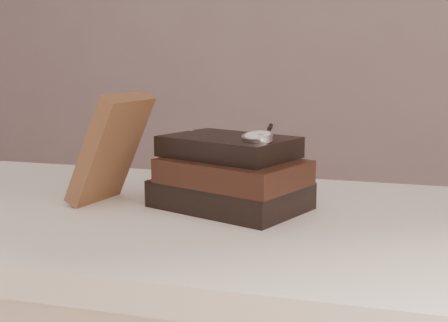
% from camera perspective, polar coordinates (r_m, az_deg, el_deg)
% --- Properties ---
extents(table, '(1.00, 0.60, 0.75)m').
position_cam_1_polar(table, '(1.02, -6.36, -9.37)').
color(table, white).
rests_on(table, ground).
extents(book_stack, '(0.27, 0.23, 0.11)m').
position_cam_1_polar(book_stack, '(0.97, 0.62, -1.33)').
color(book_stack, black).
rests_on(book_stack, table).
extents(journal, '(0.12, 0.13, 0.18)m').
position_cam_1_polar(journal, '(1.01, -10.42, 1.13)').
color(journal, '#492E1C').
rests_on(journal, table).
extents(pocket_watch, '(0.06, 0.15, 0.02)m').
position_cam_1_polar(pocket_watch, '(0.92, 3.22, 2.31)').
color(pocket_watch, silver).
rests_on(pocket_watch, book_stack).
extents(eyeglasses, '(0.13, 0.14, 0.05)m').
position_cam_1_polar(eyeglasses, '(1.08, -0.40, 0.42)').
color(eyeglasses, silver).
rests_on(eyeglasses, book_stack).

